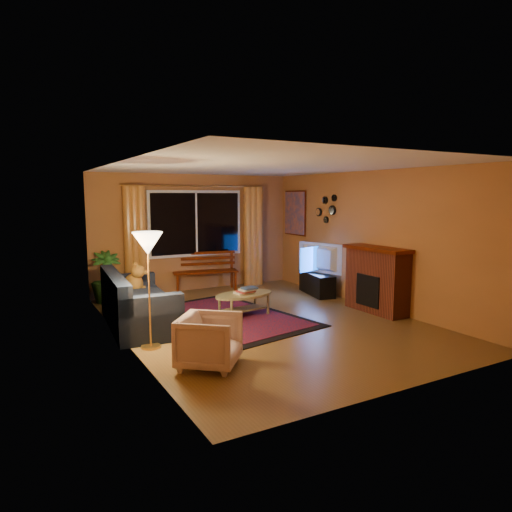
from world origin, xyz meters
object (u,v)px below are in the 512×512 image
floor_lamp (149,290)px  coffee_table (244,305)px  bench (206,281)px  tv_console (317,284)px  armchair (210,338)px  sofa (139,299)px

floor_lamp → coffee_table: bearing=24.3°
bench → coffee_table: bearing=-83.5°
coffee_table → tv_console: (2.13, 0.79, 0.03)m
armchair → coffee_table: (1.44, 1.87, -0.16)m
sofa → coffee_table: 1.77m
armchair → floor_lamp: size_ratio=0.44×
sofa → armchair: size_ratio=3.01×
armchair → bench: bearing=17.5°
sofa → armchair: 2.17m
sofa → armchair: bearing=-77.9°
floor_lamp → tv_console: 4.36m
sofa → coffee_table: bearing=-4.6°
bench → sofa: sofa is taller
bench → armchair: bearing=-99.6°
floor_lamp → coffee_table: (1.87, 0.85, -0.60)m
sofa → tv_console: 3.90m
bench → tv_console: bearing=-25.3°
sofa → coffee_table: sofa is taller
bench → tv_console: 2.39m
tv_console → armchair: bearing=-130.9°
sofa → armchair: (0.28, -2.15, -0.08)m
armchair → tv_console: 4.46m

